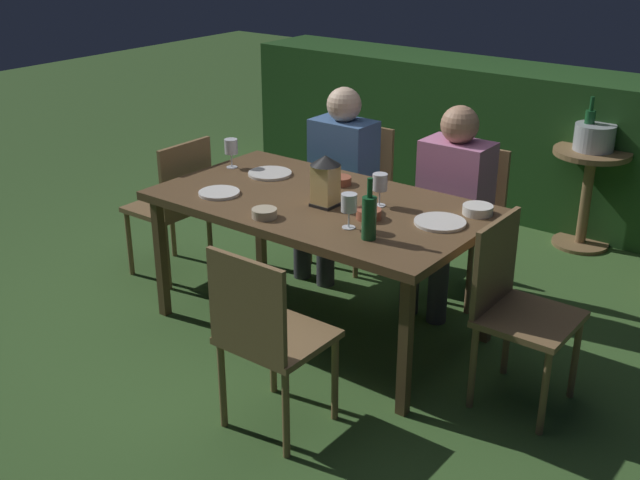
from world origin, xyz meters
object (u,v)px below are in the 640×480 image
object	(u,v)px
chair_side_right_b	(464,214)
bowl_dip	(478,209)
chair_side_right_a	(355,188)
plate_b	(270,173)
chair_head_far	(516,305)
plate_a	(440,222)
side_table	(588,183)
green_bottle_on_table	(369,216)
ice_bucket	(594,135)
bowl_salad	(340,180)
bowl_bread	(264,213)
lantern_centerpiece	(325,178)
person_in_blue	(337,172)
wine_glass_c	(349,204)
plate_c	(219,193)
chair_head_near	(175,202)
person_in_pink	(449,199)
chair_side_left_b	(267,333)
bowl_olives	(369,214)
dining_table	(320,210)
wine_glass_a	(380,184)
wine_glass_b	(231,148)

from	to	relation	value
chair_side_right_b	bowl_dip	xyz separation A→B (m)	(0.35, -0.56, 0.28)
chair_side_right_a	plate_b	world-z (taller)	chair_side_right_a
chair_head_far	plate_a	bearing A→B (deg)	168.91
chair_side_right_b	side_table	world-z (taller)	chair_side_right_b
green_bottle_on_table	ice_bucket	world-z (taller)	green_bottle_on_table
plate_b	bowl_salad	distance (m)	0.43
bowl_bread	lantern_centerpiece	bearing A→B (deg)	66.08
person_in_blue	wine_glass_c	size ratio (longest dim) A/B	6.80
person_in_blue	plate_c	size ratio (longest dim) A/B	5.29
bowl_bread	bowl_dip	size ratio (longest dim) A/B	0.83
side_table	chair_head_near	bearing A→B (deg)	-132.66
wine_glass_c	lantern_centerpiece	bearing A→B (deg)	147.22
chair_head_far	bowl_dip	distance (m)	0.56
bowl_dip	side_table	size ratio (longest dim) A/B	0.22
plate_b	person_in_blue	bearing A→B (deg)	79.52
chair_head_far	side_table	xyz separation A→B (m)	(-0.38, 1.98, -0.04)
wine_glass_c	chair_side_right_b	bearing A→B (deg)	87.35
green_bottle_on_table	bowl_salad	xyz separation A→B (m)	(-0.55, 0.54, -0.09)
person_in_pink	wine_glass_c	xyz separation A→B (m)	(-0.05, -0.90, 0.22)
person_in_pink	ice_bucket	bearing A→B (deg)	75.66
chair_side_left_b	bowl_bread	xyz separation A→B (m)	(-0.46, 0.52, 0.28)
chair_head_near	person_in_pink	distance (m)	1.65
bowl_olives	bowl_salad	bearing A→B (deg)	141.34
chair_side_right_a	plate_c	bearing A→B (deg)	-94.82
dining_table	ice_bucket	world-z (taller)	ice_bucket
chair_head_far	lantern_centerpiece	world-z (taller)	lantern_centerpiece
person_in_pink	chair_side_left_b	size ratio (longest dim) A/B	1.32
green_bottle_on_table	bowl_salad	distance (m)	0.78
chair_side_right_b	bowl_salad	world-z (taller)	chair_side_right_b
wine_glass_a	bowl_bread	bearing A→B (deg)	-126.74
wine_glass_a	ice_bucket	distance (m)	1.92
ice_bucket	plate_b	bearing A→B (deg)	-123.44
bowl_dip	side_table	distance (m)	1.70
person_in_pink	bowl_dip	distance (m)	0.52
ice_bucket	wine_glass_b	bearing A→B (deg)	-128.36
chair_side_right_a	green_bottle_on_table	xyz separation A→B (m)	(0.87, -1.15, 0.36)
lantern_centerpiece	bowl_bread	size ratio (longest dim) A/B	2.14
chair_head_near	chair_side_right_a	distance (m)	1.13
chair_side_right_a	wine_glass_c	world-z (taller)	wine_glass_c
dining_table	wine_glass_b	bearing A→B (deg)	169.78
chair_side_right_a	bowl_salad	world-z (taller)	chair_side_right_a
chair_side_right_a	bowl_bread	size ratio (longest dim) A/B	7.02
chair_head_near	chair_side_left_b	world-z (taller)	same
chair_head_far	plate_c	distance (m)	1.63
side_table	bowl_salad	bearing A→B (deg)	-114.77
side_table	wine_glass_b	bearing A→B (deg)	-128.40
bowl_olives	person_in_blue	bearing A→B (deg)	134.57
chair_side_right_b	chair_side_left_b	size ratio (longest dim) A/B	1.00
lantern_centerpiece	bowl_olives	size ratio (longest dim) A/B	2.16
chair_head_far	side_table	bearing A→B (deg)	100.97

